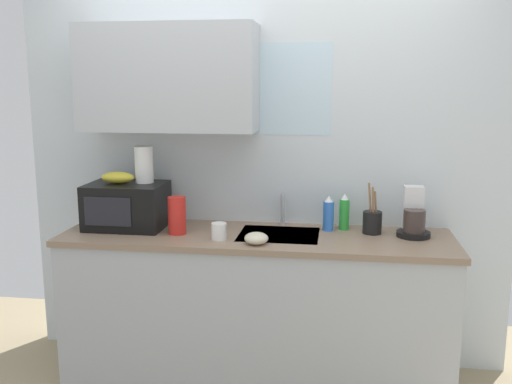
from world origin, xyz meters
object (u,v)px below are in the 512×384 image
object	(u,v)px
dish_soap_bottle_blue	(328,214)
utensil_crock	(372,222)
cereal_canister	(177,215)
paper_towel_roll	(144,164)
mug_white	(219,231)
microwave	(127,206)
dish_soap_bottle_green	(344,213)
banana_bunch	(118,178)
small_bowl	(256,238)
coffee_maker	(413,218)

from	to	relation	value
dish_soap_bottle_blue	utensil_crock	bearing A→B (deg)	-7.27
cereal_canister	utensil_crock	bearing A→B (deg)	8.61
paper_towel_roll	mug_white	bearing A→B (deg)	-25.34
utensil_crock	microwave	bearing A→B (deg)	-177.21
mug_white	paper_towel_roll	bearing A→B (deg)	154.66
paper_towel_roll	microwave	bearing A→B (deg)	-152.83
paper_towel_roll	mug_white	distance (m)	0.65
dish_soap_bottle_green	utensil_crock	size ratio (longest dim) A/B	0.73
cereal_canister	mug_white	xyz separation A→B (m)	(0.27, -0.09, -0.06)
dish_soap_bottle_green	banana_bunch	bearing A→B (deg)	-174.12
cereal_canister	small_bowl	xyz separation A→B (m)	(0.49, -0.15, -0.08)
mug_white	dish_soap_bottle_green	bearing A→B (deg)	25.38
dish_soap_bottle_green	utensil_crock	xyz separation A→B (m)	(0.16, -0.07, -0.03)
paper_towel_roll	cereal_canister	bearing A→B (deg)	-32.01
paper_towel_roll	coffee_maker	bearing A→B (deg)	0.30
banana_bunch	mug_white	xyz separation A→B (m)	(0.66, -0.19, -0.26)
coffee_maker	utensil_crock	xyz separation A→B (m)	(-0.23, 0.01, -0.03)
paper_towel_roll	dish_soap_bottle_green	distance (m)	1.23
cereal_canister	dish_soap_bottle_green	bearing A→B (deg)	13.98
dish_soap_bottle_green	cereal_canister	xyz separation A→B (m)	(-0.96, -0.24, 0.01)
microwave	utensil_crock	bearing A→B (deg)	2.79
banana_bunch	cereal_canister	xyz separation A→B (m)	(0.39, -0.10, -0.20)
coffee_maker	microwave	bearing A→B (deg)	-177.97
coffee_maker	utensil_crock	world-z (taller)	utensil_crock
paper_towel_roll	small_bowl	world-z (taller)	paper_towel_roll
microwave	dish_soap_bottle_green	xyz separation A→B (m)	(1.30, 0.14, -0.03)
paper_towel_roll	utensil_crock	size ratio (longest dim) A/B	0.74
small_bowl	dish_soap_bottle_blue	bearing A→B (deg)	42.83
microwave	small_bowl	distance (m)	0.87
banana_bunch	paper_towel_roll	xyz separation A→B (m)	(0.15, 0.05, 0.08)
dish_soap_bottle_blue	utensil_crock	world-z (taller)	utensil_crock
paper_towel_roll	mug_white	size ratio (longest dim) A/B	2.32
microwave	cereal_canister	xyz separation A→B (m)	(0.34, -0.10, -0.03)
banana_bunch	dish_soap_bottle_green	size ratio (longest dim) A/B	0.92
paper_towel_roll	coffee_maker	distance (m)	1.61
dish_soap_bottle_green	mug_white	bearing A→B (deg)	-154.62
mug_white	small_bowl	world-z (taller)	mug_white
dish_soap_bottle_blue	mug_white	xyz separation A→B (m)	(-0.60, -0.29, -0.05)
microwave	dish_soap_bottle_blue	size ratio (longest dim) A/B	2.20
coffee_maker	dish_soap_bottle_green	distance (m)	0.40
banana_bunch	dish_soap_bottle_blue	distance (m)	1.28
dish_soap_bottle_green	cereal_canister	bearing A→B (deg)	-166.02
dish_soap_bottle_blue	cereal_canister	world-z (taller)	cereal_canister
banana_bunch	cereal_canister	bearing A→B (deg)	-14.38
paper_towel_roll	utensil_crock	xyz separation A→B (m)	(1.36, 0.02, -0.31)
utensil_crock	mug_white	bearing A→B (deg)	-163.09
banana_bunch	coffee_maker	size ratio (longest dim) A/B	0.71
dish_soap_bottle_green	mug_white	size ratio (longest dim) A/B	2.29
dish_soap_bottle_green	mug_white	xyz separation A→B (m)	(-0.69, -0.33, -0.05)
microwave	mug_white	xyz separation A→B (m)	(0.61, -0.19, -0.09)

